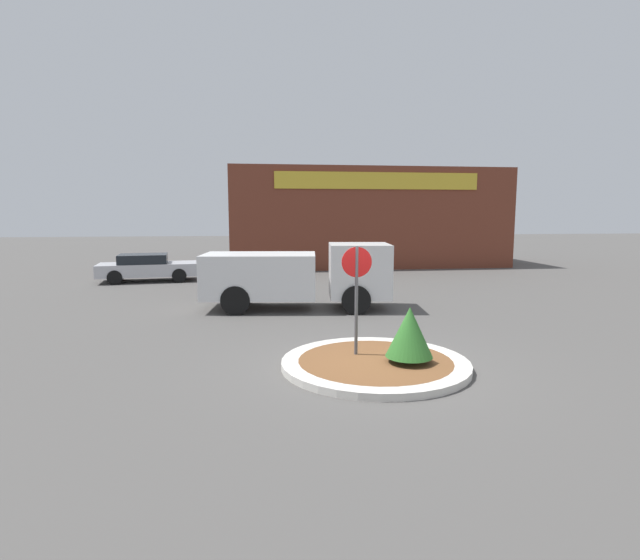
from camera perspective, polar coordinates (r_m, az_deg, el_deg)
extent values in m
plane|color=#514F4C|center=(10.38, 6.31, -9.87)|extent=(120.00, 120.00, 0.00)
cylinder|color=beige|center=(10.36, 6.31, -9.49)|extent=(3.83, 3.83, 0.14)
cylinder|color=brown|center=(10.36, 6.31, -9.48)|extent=(3.14, 3.14, 0.14)
cylinder|color=#4C4C51|center=(10.47, 4.17, -2.79)|extent=(0.07, 0.07, 2.44)
cylinder|color=#B71414|center=(10.35, 4.22, 2.06)|extent=(0.63, 0.03, 0.63)
cylinder|color=brown|center=(10.27, 10.12, -8.92)|extent=(0.08, 0.08, 0.12)
cone|color=#2D6B28|center=(10.13, 10.20, -5.86)|extent=(0.94, 0.94, 1.01)
cube|color=silver|center=(16.28, 4.50, 1.12)|extent=(2.14, 2.20, 1.72)
cube|color=silver|center=(16.31, -6.90, 0.54)|extent=(3.82, 2.50, 1.40)
cube|color=black|center=(16.33, 6.85, 2.17)|extent=(0.25, 1.77, 0.60)
cylinder|color=black|center=(17.33, 3.57, -1.19)|extent=(0.93, 0.33, 0.91)
cylinder|color=black|center=(15.43, 4.14, -2.29)|extent=(0.93, 0.33, 0.91)
cylinder|color=black|center=(17.43, -8.70, -1.21)|extent=(0.93, 0.33, 0.91)
cylinder|color=black|center=(15.55, -9.64, -2.31)|extent=(0.93, 0.33, 0.91)
cube|color=brown|center=(30.44, 5.19, 7.09)|extent=(15.98, 6.00, 5.65)
cube|color=gold|center=(27.54, 6.67, 11.21)|extent=(11.19, 0.08, 0.90)
cube|color=#B7B7BC|center=(24.25, -18.99, 1.18)|extent=(4.58, 2.35, 0.57)
cube|color=black|center=(24.22, -19.56, 2.31)|extent=(2.29, 1.86, 0.41)
cylinder|color=black|center=(25.05, -15.72, 0.96)|extent=(0.66, 0.28, 0.64)
cylinder|color=black|center=(23.37, -15.79, 0.49)|extent=(0.66, 0.28, 0.64)
cylinder|color=black|center=(25.25, -21.90, 0.74)|extent=(0.66, 0.28, 0.64)
cylinder|color=black|center=(23.58, -22.41, 0.27)|extent=(0.66, 0.28, 0.64)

